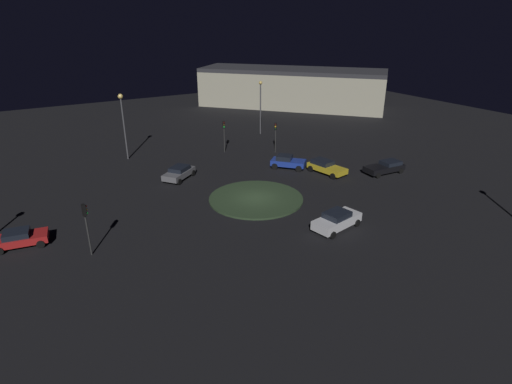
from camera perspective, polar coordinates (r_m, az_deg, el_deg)
The scene contains 14 objects.
ground_plane at distance 40.13m, azimuth -0.00°, elevation -1.01°, with size 116.60×116.60×0.00m, color black.
roundabout_island at distance 40.09m, azimuth -0.00°, elevation -0.89°, with size 9.03×9.03×0.18m, color #2D4228.
car_yellow at distance 47.27m, azimuth 9.52°, elevation 3.41°, with size 2.70×4.72×1.40m.
car_blue at distance 48.39m, azimuth 4.32°, elevation 4.16°, with size 3.98×4.08×1.49m.
car_white at distance 35.06m, azimuth 10.96°, elevation -3.77°, with size 4.69×2.71×1.51m.
car_red at distance 36.66m, azimuth -29.52°, elevation -5.48°, with size 4.05×2.44×1.30m.
car_black at distance 48.87m, azimuth 17.22°, elevation 3.26°, with size 4.67×2.31×1.31m.
car_grey at distance 45.68m, azimuth -10.45°, elevation 2.62°, with size 4.26×3.86×1.36m.
traffic_light_north at distance 53.55m, azimuth -4.38°, elevation 8.39°, with size 0.35×0.39×4.08m.
traffic_light_northeast at distance 53.50m, azimuth 2.67°, elevation 8.25°, with size 0.38×0.39×3.85m.
traffic_light_west at distance 32.15m, azimuth -22.16°, elevation -3.46°, with size 0.38×0.33×4.08m.
streetlamp_northeast at distance 61.95m, azimuth 0.62°, elevation 12.37°, with size 0.50×0.50×7.70m.
streetlamp_north at distance 52.58m, azimuth -17.72°, elevation 10.06°, with size 0.59×0.59×7.93m.
store_building at distance 82.49m, azimuth 4.90°, elevation 13.96°, with size 30.90×32.28×7.13m.
Camera 1 is at (-18.60, -31.62, 16.26)m, focal length 29.35 mm.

